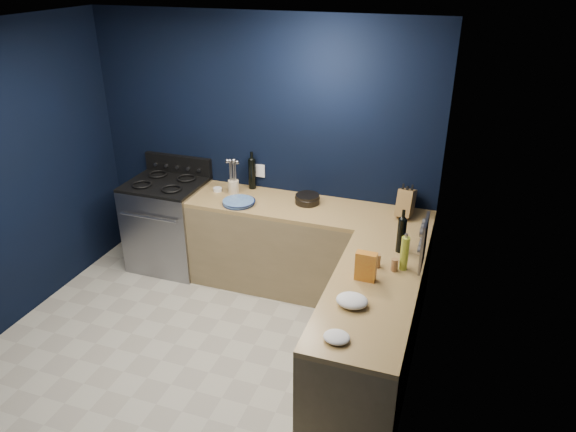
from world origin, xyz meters
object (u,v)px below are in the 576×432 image
at_px(knife_block, 406,203).
at_px(utensil_crock, 234,187).
at_px(plate_stack, 238,202).
at_px(crouton_bag, 366,266).
at_px(gas_range, 169,225).

bearing_deg(knife_block, utensil_crock, -172.95).
relative_size(plate_stack, utensil_crock, 2.26).
relative_size(utensil_crock, crouton_bag, 0.60).
distance_m(plate_stack, utensil_crock, 0.28).
xyz_separation_m(plate_stack, knife_block, (1.53, 0.28, 0.10)).
distance_m(knife_block, crouton_bag, 1.19).
height_order(knife_block, crouton_bag, knife_block).
relative_size(plate_stack, knife_block, 1.23).
distance_m(gas_range, utensil_crock, 0.89).
distance_m(gas_range, plate_stack, 1.00).
relative_size(gas_range, crouton_bag, 4.13).
distance_m(gas_range, knife_block, 2.48).
bearing_deg(gas_range, plate_stack, -8.59).
distance_m(utensil_crock, knife_block, 1.68).
bearing_deg(knife_block, plate_stack, -164.36).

